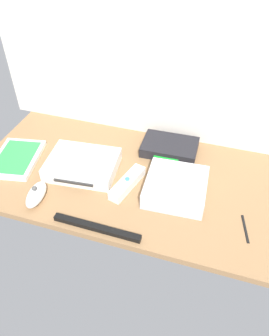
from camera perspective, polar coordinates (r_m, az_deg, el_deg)
name	(u,v)px	position (r cm, az deg, el deg)	size (l,w,h in cm)	color
ground_plane	(134,180)	(100.84, 0.00, -2.12)	(100.00, 48.00, 2.00)	#936D47
back_wall	(160,44)	(103.34, 4.38, 20.69)	(110.00, 1.20, 64.00)	silver
game_console	(83,165)	(102.59, -9.01, 0.58)	(22.37, 17.94, 4.40)	white
mini_computer	(176,187)	(94.41, 7.19, -3.23)	(17.85, 17.85, 5.30)	silver
game_case	(16,158)	(112.56, -19.81, 1.59)	(16.88, 21.18, 1.56)	white
network_router	(170,147)	(109.54, 6.14, 3.62)	(18.32, 12.75, 3.40)	black
remote_wand	(127,183)	(96.34, -1.24, -2.64)	(7.19, 15.23, 3.40)	white
remote_nunchuk	(36,194)	(96.40, -16.71, -4.41)	(5.52, 10.44, 5.10)	white
sensor_bar	(97,228)	(86.96, -6.58, -10.25)	(24.00, 1.80, 1.40)	black
stylus_pen	(245,228)	(91.41, 18.71, -9.88)	(0.70, 0.70, 9.00)	black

